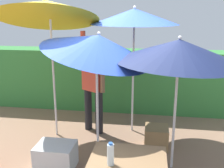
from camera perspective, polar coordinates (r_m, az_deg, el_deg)
name	(u,v)px	position (r m, az deg, el deg)	size (l,w,h in m)	color
ground_plane	(109,156)	(4.32, -0.63, -15.28)	(24.00, 24.00, 0.00)	#937056
hedge_row	(124,80)	(6.10, 2.73, 0.89)	(8.00, 0.70, 1.38)	#38843D
umbrella_rainbow	(47,10)	(4.62, -13.88, 15.34)	(1.76, 1.75, 2.65)	silver
umbrella_orange	(179,51)	(3.57, 14.35, 6.99)	(1.71, 1.71, 1.91)	silver
umbrella_yellow	(134,17)	(4.69, 4.88, 14.35)	(1.54, 1.54, 2.31)	silver
umbrella_navy	(98,45)	(3.67, -3.11, 8.46)	(1.60, 1.57, 2.14)	silver
person_vendor	(93,84)	(4.83, -4.14, 0.03)	(0.52, 0.37, 1.88)	black
cooler_box	(56,156)	(4.02, -12.07, -15.08)	(0.55, 0.43, 0.37)	silver
crate_cardboard	(156,137)	(4.56, 9.59, -11.27)	(0.39, 0.39, 0.36)	#9E7A4C
folding_table	(128,165)	(2.90, 3.49, -17.14)	(0.80, 0.60, 0.73)	#4C4C51
bottle_water	(111,154)	(2.68, -0.31, -15.00)	(0.07, 0.07, 0.24)	silver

